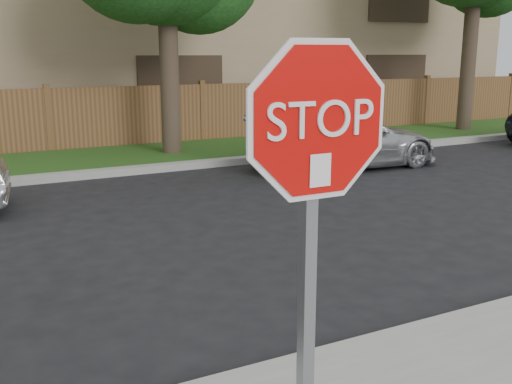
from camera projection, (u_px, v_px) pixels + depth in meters
ground at (288, 366)px, 4.78m from camera, size 90.00×90.00×0.00m
far_curb at (78, 175)px, 11.80m from camera, size 70.00×0.30×0.15m
grass_strip at (63, 163)px, 13.23m from camera, size 70.00×3.00×0.12m
fence at (49, 122)px, 14.44m from camera, size 70.00×0.12×1.60m
apartment_building at (13, 16)px, 18.65m from camera, size 35.20×9.20×7.20m
stop_sign at (314, 190)px, 2.74m from camera, size 1.01×0.13×2.55m
sedan_right at (346, 139)px, 12.85m from camera, size 4.25×1.79×1.22m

